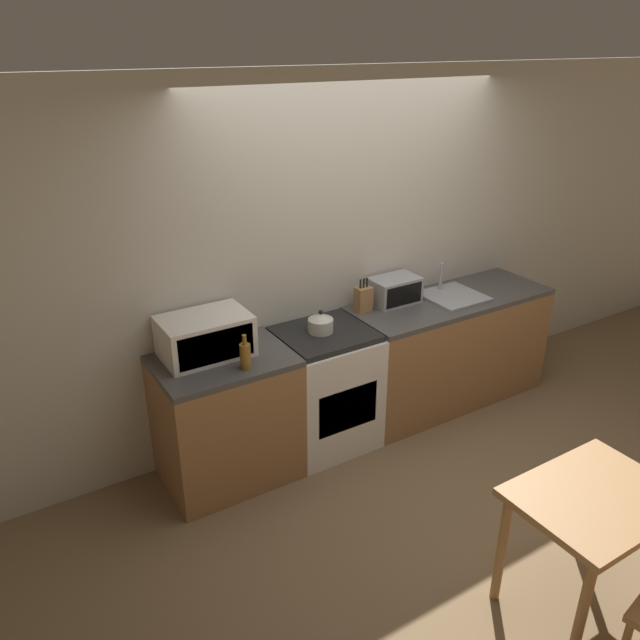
% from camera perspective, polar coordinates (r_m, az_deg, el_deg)
% --- Properties ---
extents(ground_plane, '(16.00, 16.00, 0.00)m').
position_cam_1_polar(ground_plane, '(4.45, 10.97, -14.42)').
color(ground_plane, brown).
extents(wall_back, '(10.00, 0.06, 2.60)m').
position_cam_1_polar(wall_back, '(4.64, 2.48, 6.08)').
color(wall_back, beige).
rests_on(wall_back, ground_plane).
extents(counter_left_run, '(0.87, 0.62, 0.90)m').
position_cam_1_polar(counter_left_run, '(4.23, -8.50, -8.90)').
color(counter_left_run, olive).
rests_on(counter_left_run, ground_plane).
extents(counter_right_run, '(1.68, 0.62, 0.90)m').
position_cam_1_polar(counter_right_run, '(5.17, 11.48, -2.62)').
color(counter_right_run, olive).
rests_on(counter_right_run, ground_plane).
extents(stove_range, '(0.66, 0.62, 0.90)m').
position_cam_1_polar(stove_range, '(4.53, 0.42, -6.25)').
color(stove_range, silver).
rests_on(stove_range, ground_plane).
extents(kettle, '(0.18, 0.18, 0.16)m').
position_cam_1_polar(kettle, '(4.29, 0.06, -0.24)').
color(kettle, beige).
rests_on(kettle, stove_range).
extents(microwave, '(0.56, 0.37, 0.27)m').
position_cam_1_polar(microwave, '(4.01, -10.43, -1.46)').
color(microwave, silver).
rests_on(microwave, counter_left_run).
extents(bottle, '(0.07, 0.07, 0.23)m').
position_cam_1_polar(bottle, '(3.84, -6.85, -3.24)').
color(bottle, olive).
rests_on(bottle, counter_left_run).
extents(knife_block, '(0.12, 0.09, 0.26)m').
position_cam_1_polar(knife_block, '(4.62, 3.98, 1.94)').
color(knife_block, '#9E7042').
rests_on(knife_block, counter_right_run).
extents(toaster_oven, '(0.37, 0.25, 0.20)m').
position_cam_1_polar(toaster_oven, '(4.79, 6.82, 2.72)').
color(toaster_oven, '#999BA0').
rests_on(toaster_oven, counter_right_run).
extents(sink_basin, '(0.44, 0.44, 0.24)m').
position_cam_1_polar(sink_basin, '(5.00, 12.01, 2.22)').
color(sink_basin, '#999BA0').
rests_on(sink_basin, counter_right_run).
extents(dining_table, '(0.80, 0.61, 0.72)m').
position_cam_1_polar(dining_table, '(3.51, 23.71, -15.83)').
color(dining_table, '#9E7042').
rests_on(dining_table, ground_plane).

